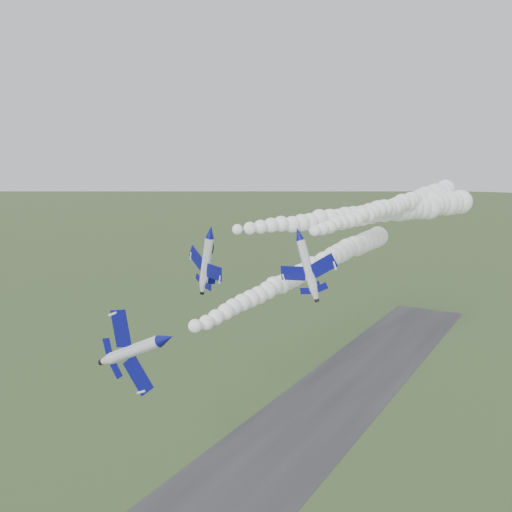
{
  "coord_description": "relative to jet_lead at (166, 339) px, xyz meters",
  "views": [
    {
      "loc": [
        48.23,
        -53.5,
        56.19
      ],
      "look_at": [
        5.98,
        19.08,
        41.85
      ],
      "focal_mm": 40.0,
      "sensor_mm": 36.0,
      "label": 1
    }
  ],
  "objects": [
    {
      "name": "smoke_trail_jet_pair_right",
      "position": [
        8.91,
        62.76,
        12.09
      ],
      "size": [
        8.32,
        72.43,
        4.75
      ],
      "primitive_type": null,
      "rotation": [
        0.0,
        0.0,
        -0.05
      ],
      "color": "white"
    },
    {
      "name": "jet_pair_left",
      "position": [
        -9.94,
        23.9,
        9.79
      ],
      "size": [
        10.01,
        11.87,
        3.82
      ],
      "rotation": [
        0.0,
        0.27,
        -0.42
      ],
      "color": "silver"
    },
    {
      "name": "runway",
      "position": [
        -5.5,
        31.82,
        -34.71
      ],
      "size": [
        24.0,
        260.0,
        0.04
      ],
      "primitive_type": "cube",
      "color": "#2A2A2D",
      "rests_on": "ground"
    },
    {
      "name": "jet_pair_right",
      "position": [
        5.96,
        23.99,
        10.48
      ],
      "size": [
        9.13,
        11.49,
        3.73
      ],
      "rotation": [
        0.0,
        -0.32,
        -0.05
      ],
      "color": "silver"
    },
    {
      "name": "smoke_trail_jet_lead",
      "position": [
        1.36,
        38.19,
        2.33
      ],
      "size": [
        4.58,
        68.84,
        4.48
      ],
      "primitive_type": null,
      "rotation": [
        0.0,
        0.0,
        -0.0
      ],
      "color": "white"
    },
    {
      "name": "jet_lead",
      "position": [
        0.0,
        0.0,
        0.0
      ],
      "size": [
        4.86,
        13.49,
        10.24
      ],
      "rotation": [
        0.0,
        1.14,
        -0.0
      ],
      "color": "silver"
    },
    {
      "name": "smoke_trail_jet_pair_left",
      "position": [
        4.27,
        58.94,
        10.47
      ],
      "size": [
        33.63,
        66.66,
        5.75
      ],
      "primitive_type": null,
      "rotation": [
        0.0,
        0.0,
        -0.42
      ],
      "color": "white"
    }
  ]
}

